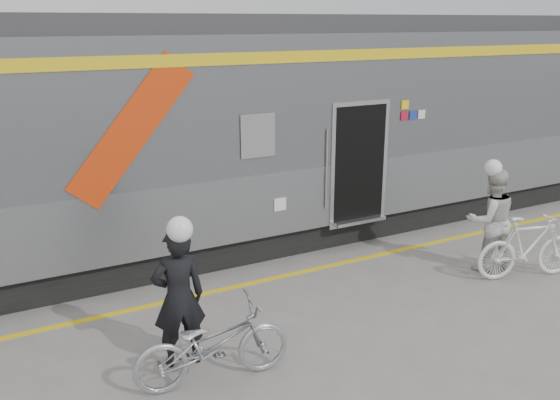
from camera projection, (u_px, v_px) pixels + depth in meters
ground at (386, 328)px, 8.03m from camera, size 90.00×90.00×0.00m
train at (211, 134)px, 10.62m from camera, size 24.00×3.17×4.10m
safety_strip at (305, 271)px, 9.85m from camera, size 24.00×0.12×0.01m
man at (179, 297)px, 6.98m from camera, size 0.67×0.48×1.74m
bicycle_left at (213, 344)px, 6.72m from camera, size 1.87×0.81×0.96m
woman at (490, 220)px, 9.71m from camera, size 0.99×0.86×1.73m
bicycle_right at (528, 247)px, 9.48m from camera, size 1.81×0.96×1.05m
helmet_man at (174, 216)px, 6.69m from camera, size 0.30×0.30×0.30m
helmet_woman at (497, 160)px, 9.42m from camera, size 0.28×0.28×0.28m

